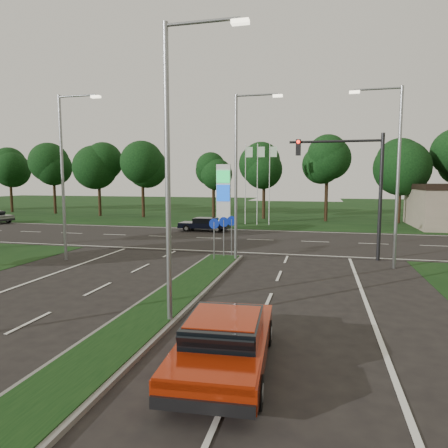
# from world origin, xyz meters

# --- Properties ---
(verge_far) EXTENTS (160.00, 50.00, 0.02)m
(verge_far) POSITION_xyz_m (0.00, 55.00, 0.00)
(verge_far) COLOR black
(verge_far) RESTS_ON ground
(cross_road) EXTENTS (160.00, 12.00, 0.02)m
(cross_road) POSITION_xyz_m (0.00, 24.00, 0.00)
(cross_road) COLOR black
(cross_road) RESTS_ON ground
(median_kerb) EXTENTS (2.00, 26.00, 0.12)m
(median_kerb) POSITION_xyz_m (0.00, 4.00, 0.06)
(median_kerb) COLOR slate
(median_kerb) RESTS_ON ground
(streetlight_median_near) EXTENTS (2.53, 0.22, 9.00)m
(streetlight_median_near) POSITION_xyz_m (1.00, 6.00, 5.08)
(streetlight_median_near) COLOR gray
(streetlight_median_near) RESTS_ON ground
(streetlight_median_far) EXTENTS (2.53, 0.22, 9.00)m
(streetlight_median_far) POSITION_xyz_m (1.00, 16.00, 5.08)
(streetlight_median_far) COLOR gray
(streetlight_median_far) RESTS_ON ground
(streetlight_left_far) EXTENTS (2.53, 0.22, 9.00)m
(streetlight_left_far) POSITION_xyz_m (-8.30, 14.00, 5.08)
(streetlight_left_far) COLOR gray
(streetlight_left_far) RESTS_ON ground
(streetlight_right_far) EXTENTS (2.53, 0.22, 9.00)m
(streetlight_right_far) POSITION_xyz_m (8.80, 16.00, 5.08)
(streetlight_right_far) COLOR gray
(streetlight_right_far) RESTS_ON ground
(traffic_signal) EXTENTS (5.10, 0.42, 7.00)m
(traffic_signal) POSITION_xyz_m (7.19, 18.00, 4.65)
(traffic_signal) COLOR black
(traffic_signal) RESTS_ON ground
(median_signs) EXTENTS (1.16, 1.76, 2.38)m
(median_signs) POSITION_xyz_m (0.00, 16.40, 1.71)
(median_signs) COLOR gray
(median_signs) RESTS_ON ground
(gas_pylon) EXTENTS (5.80, 1.26, 8.00)m
(gas_pylon) POSITION_xyz_m (-3.79, 33.05, 3.20)
(gas_pylon) COLOR silver
(gas_pylon) RESTS_ON ground
(treeline_far) EXTENTS (6.00, 6.00, 9.90)m
(treeline_far) POSITION_xyz_m (0.10, 39.93, 6.83)
(treeline_far) COLOR black
(treeline_far) RESTS_ON ground
(red_sedan) EXTENTS (2.27, 4.92, 1.32)m
(red_sedan) POSITION_xyz_m (3.17, 3.46, 0.71)
(red_sedan) COLOR #9A2008
(red_sedan) RESTS_ON ground
(navy_sedan) EXTENTS (4.33, 1.85, 1.18)m
(navy_sedan) POSITION_xyz_m (-4.50, 28.00, 0.64)
(navy_sedan) COLOR black
(navy_sedan) RESTS_ON ground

